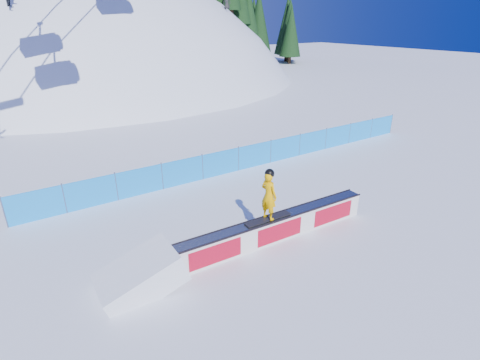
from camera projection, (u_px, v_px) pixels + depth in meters
ground at (317, 199)px, 15.70m from camera, size 160.00×160.00×0.00m
snow_hill at (104, 203)px, 54.95m from camera, size 64.00×64.00×64.00m
treeline at (246, 6)px, 56.61m from camera, size 24.98×12.19×20.36m
safety_fence at (255, 155)px, 18.90m from camera, size 22.05×0.05×1.30m
rail_box at (276, 228)px, 12.64m from camera, size 7.50×0.78×0.90m
snow_ramp at (142, 287)px, 10.56m from camera, size 2.47×1.60×1.51m
snowboarder at (269, 195)px, 11.95m from camera, size 1.71×0.67×1.77m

